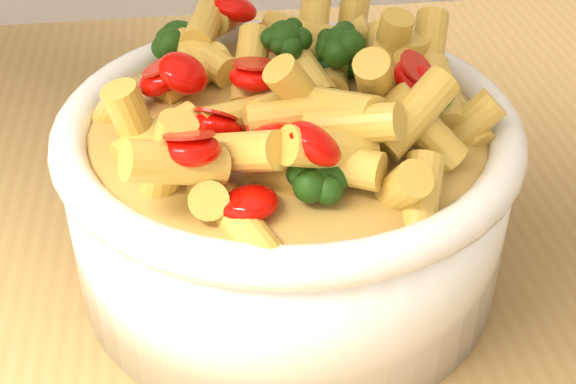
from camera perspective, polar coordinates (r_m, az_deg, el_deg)
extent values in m
cube|color=#A17D45|center=(0.55, -4.45, -6.15)|extent=(1.20, 0.80, 0.04)
cylinder|color=white|center=(0.49, 0.00, -0.49)|extent=(0.26, 0.26, 0.10)
ellipsoid|color=white|center=(0.51, 0.00, -3.40)|extent=(0.24, 0.24, 0.04)
torus|color=white|center=(0.46, 0.00, 4.69)|extent=(0.27, 0.27, 0.02)
ellipsoid|color=#EDB051|center=(0.46, 0.00, 4.69)|extent=(0.23, 0.23, 0.03)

